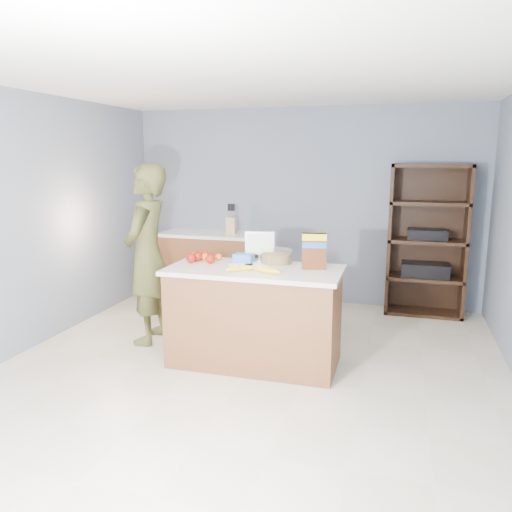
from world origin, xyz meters
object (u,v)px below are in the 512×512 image
(shelving_unit, at_px, (426,243))
(cereal_box, at_px, (314,248))
(person, at_px, (147,255))
(tv, at_px, (260,244))
(counter_peninsula, at_px, (254,320))

(shelving_unit, distance_m, cereal_box, 2.21)
(person, relative_size, tv, 6.44)
(counter_peninsula, bearing_deg, shelving_unit, 52.89)
(counter_peninsula, xyz_separation_m, shelving_unit, (1.55, 2.05, 0.45))
(tv, bearing_deg, cereal_box, -21.82)
(tv, bearing_deg, person, -176.81)
(tv, bearing_deg, counter_peninsula, -82.42)
(shelving_unit, bearing_deg, person, -147.07)
(cereal_box, bearing_deg, tv, 158.18)
(person, bearing_deg, tv, 87.54)
(counter_peninsula, height_order, tv, tv)
(person, bearing_deg, counter_peninsula, 71.97)
(counter_peninsula, height_order, person, person)
(shelving_unit, bearing_deg, cereal_box, -118.01)
(counter_peninsula, xyz_separation_m, cereal_box, (0.52, 0.11, 0.67))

